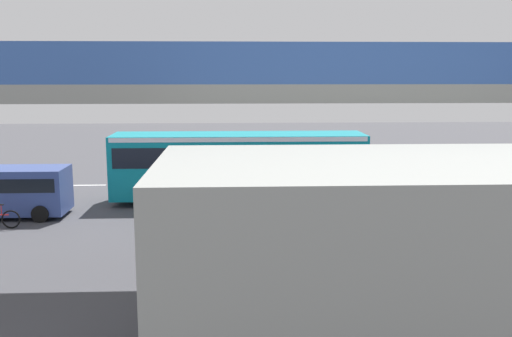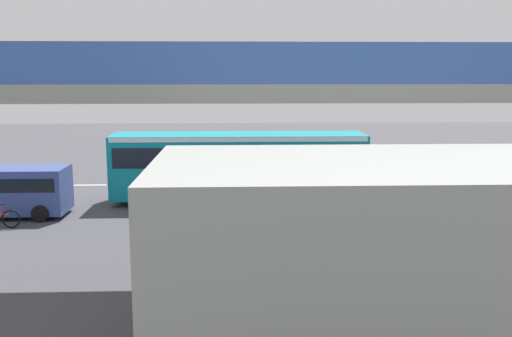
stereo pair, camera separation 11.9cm
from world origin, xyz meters
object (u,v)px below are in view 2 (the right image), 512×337
at_px(city_bus, 239,161).
at_px(traffic_sign, 346,148).
at_px(parked_van, 8,188).
at_px(pedestrian, 336,193).

distance_m(city_bus, traffic_sign, 7.15).
height_order(parked_van, pedestrian, parked_van).
xyz_separation_m(parked_van, pedestrian, (-13.65, 0.16, -0.30)).
bearing_deg(city_bus, pedestrian, 147.64).
relative_size(parked_van, traffic_sign, 1.71).
height_order(city_bus, pedestrian, city_bus).
relative_size(pedestrian, traffic_sign, 0.64).
height_order(city_bus, traffic_sign, city_bus).
height_order(city_bus, parked_van, city_bus).
bearing_deg(pedestrian, traffic_sign, -104.23).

